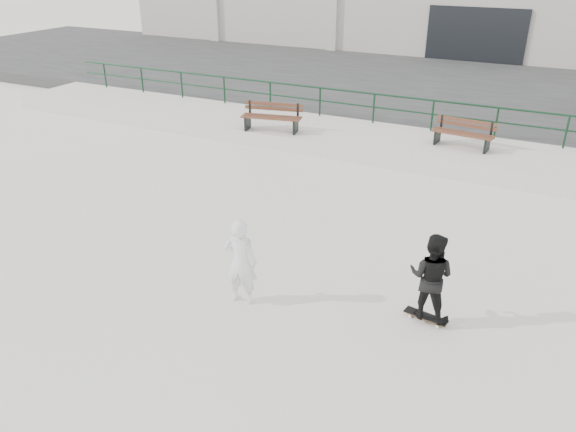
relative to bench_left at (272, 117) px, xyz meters
The scene contains 9 objects.
ground 9.29m from the bench_left, 66.46° to the right, with size 120.00×120.00×0.00m, color beige.
ledge 3.89m from the bench_left, 15.61° to the left, with size 30.00×3.00×0.50m, color beige.
parking_strip 10.24m from the bench_left, 68.84° to the left, with size 60.00×14.00×0.50m, color #323232.
railing 4.37m from the bench_left, 32.28° to the left, with size 28.00×0.06×1.03m.
bench_left is the anchor object (origin of this frame).
bench_right 6.03m from the bench_left, 10.51° to the left, with size 1.86×0.72×0.84m.
skateboard 10.20m from the bench_left, 46.42° to the right, with size 0.80×0.32×0.09m.
standing_skater 10.16m from the bench_left, 46.42° to the right, with size 0.79×0.61×1.62m, color black.
seated_skater 9.11m from the bench_left, 65.53° to the right, with size 0.61×0.40×1.68m, color white.
Camera 1 is at (4.78, -7.31, 6.02)m, focal length 35.00 mm.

